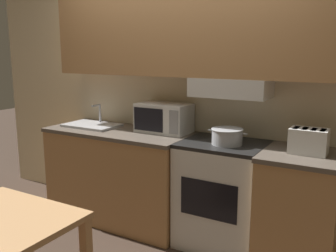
# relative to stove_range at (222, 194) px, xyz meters

# --- Properties ---
(ground_plane) EXTENTS (16.00, 16.00, 0.00)m
(ground_plane) POSITION_rel_stove_range_xyz_m (-0.43, 0.29, -0.46)
(ground_plane) COLOR #3D2D23
(wall_back) EXTENTS (5.11, 0.38, 2.55)m
(wall_back) POSITION_rel_stove_range_xyz_m (-0.42, 0.22, 1.08)
(wall_back) COLOR beige
(wall_back) RESTS_ON ground_plane
(lower_counter_main) EXTENTS (1.45, 0.64, 0.92)m
(lower_counter_main) POSITION_rel_stove_range_xyz_m (-1.07, -0.02, 0.00)
(lower_counter_main) COLOR tan
(lower_counter_main) RESTS_ON ground_plane
(lower_counter_right_stub) EXTENTS (0.59, 0.64, 0.92)m
(lower_counter_right_stub) POSITION_rel_stove_range_xyz_m (0.64, -0.02, 0.00)
(lower_counter_right_stub) COLOR tan
(lower_counter_right_stub) RESTS_ON ground_plane
(stove_range) EXTENTS (0.69, 0.59, 0.92)m
(stove_range) POSITION_rel_stove_range_xyz_m (0.00, 0.00, 0.00)
(stove_range) COLOR silver
(stove_range) RESTS_ON ground_plane
(cooking_pot) EXTENTS (0.34, 0.26, 0.13)m
(cooking_pot) POSITION_rel_stove_range_xyz_m (0.05, -0.04, 0.53)
(cooking_pot) COLOR #B7BABF
(cooking_pot) RESTS_ON stove_range
(microwave) EXTENTS (0.49, 0.31, 0.27)m
(microwave) POSITION_rel_stove_range_xyz_m (-0.64, 0.11, 0.59)
(microwave) COLOR silver
(microwave) RESTS_ON lower_counter_main
(toaster) EXTENTS (0.28, 0.19, 0.19)m
(toaster) POSITION_rel_stove_range_xyz_m (0.67, -0.01, 0.55)
(toaster) COLOR silver
(toaster) RESTS_ON lower_counter_right_stub
(sink_basin) EXTENTS (0.54, 0.35, 0.22)m
(sink_basin) POSITION_rel_stove_range_xyz_m (-1.42, -0.02, 0.47)
(sink_basin) COLOR #B7BABF
(sink_basin) RESTS_ON lower_counter_main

